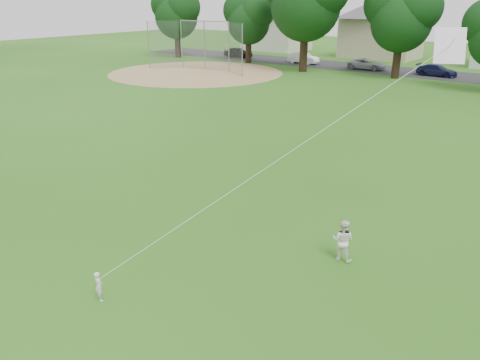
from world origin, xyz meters
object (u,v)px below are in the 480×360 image
Objects in this scene: older_boy at (343,240)px; kite at (284,156)px; baseball_backstop at (202,46)px; toddler at (99,286)px.

kite reaches higher than older_boy.
older_boy is at bearing -41.87° from baseball_backstop.
kite reaches higher than toddler.
toddler is 0.07× the size of baseball_backstop.
baseball_backstop is at bearing -27.57° from toddler.
kite reaches higher than baseball_backstop.
baseball_backstop reaches higher than older_boy.
kite is at bearing -44.55° from baseball_backstop.
baseball_backstop is at bearing 135.45° from kite.
toddler is 0.64× the size of older_boy.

